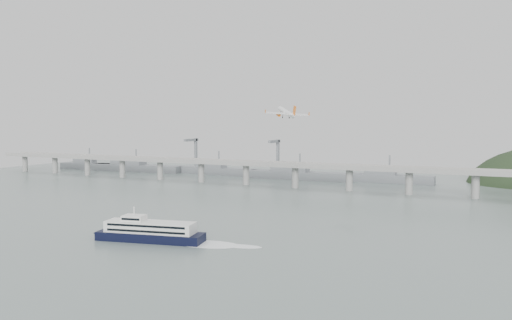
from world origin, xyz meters
The scene contains 5 objects.
ground centered at (0.00, 0.00, 0.00)m, with size 900.00×900.00×0.00m, color slate.
bridge centered at (-1.15, 200.00, 17.65)m, with size 800.00×22.00×23.90m.
distant_fleet centered at (-155.36, 265.08, 6.22)m, with size 453.00×60.90×40.00m.
ferry centered at (-21.26, -22.75, 4.60)m, with size 89.11×28.98×16.95m.
airliner centered at (10.94, 77.59, 65.47)m, with size 25.86×27.50×9.76m.
Camera 1 is at (132.49, -221.15, 58.95)m, focal length 35.00 mm.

